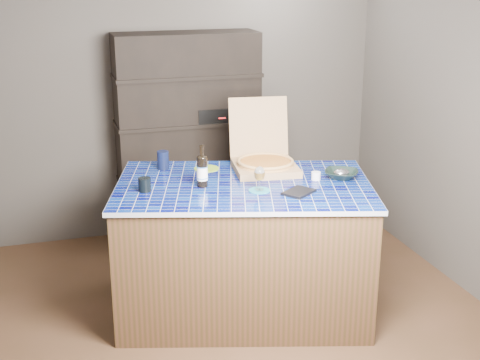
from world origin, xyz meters
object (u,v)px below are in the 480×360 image
object	(u,v)px
pizza_box	(265,161)
wine_glass	(260,174)
kitchen_island	(244,247)
mead_bottle	(202,170)
bowl	(341,174)
dvd_case	(299,192)

from	to	relation	value
pizza_box	wine_glass	distance (m)	0.47
kitchen_island	mead_bottle	bearing A→B (deg)	-169.12
kitchen_island	mead_bottle	size ratio (longest dim) A/B	6.83
kitchen_island	bowl	size ratio (longest dim) A/B	8.51
bowl	pizza_box	bearing A→B (deg)	143.04
kitchen_island	dvd_case	bearing A→B (deg)	-30.45
mead_bottle	dvd_case	xyz separation A→B (m)	(0.56, -0.32, -0.10)
kitchen_island	dvd_case	xyz separation A→B (m)	(0.28, -0.29, 0.47)
pizza_box	mead_bottle	size ratio (longest dim) A/B	2.05
pizza_box	wine_glass	xyz separation A→B (m)	(-0.18, -0.43, 0.05)
bowl	mead_bottle	bearing A→B (deg)	173.88
kitchen_island	bowl	xyz separation A→B (m)	(0.68, -0.08, 0.49)
wine_glass	dvd_case	bearing A→B (deg)	-27.46
wine_glass	mead_bottle	bearing A→B (deg)	149.23
mead_bottle	dvd_case	bearing A→B (deg)	-29.45
pizza_box	bowl	xyz separation A→B (m)	(0.44, -0.33, -0.04)
dvd_case	bowl	xyz separation A→B (m)	(0.40, 0.21, 0.02)
kitchen_island	bowl	distance (m)	0.84
wine_glass	dvd_case	world-z (taller)	wine_glass
kitchen_island	bowl	world-z (taller)	bowl
kitchen_island	wine_glass	world-z (taller)	wine_glass
mead_bottle	bowl	distance (m)	0.97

